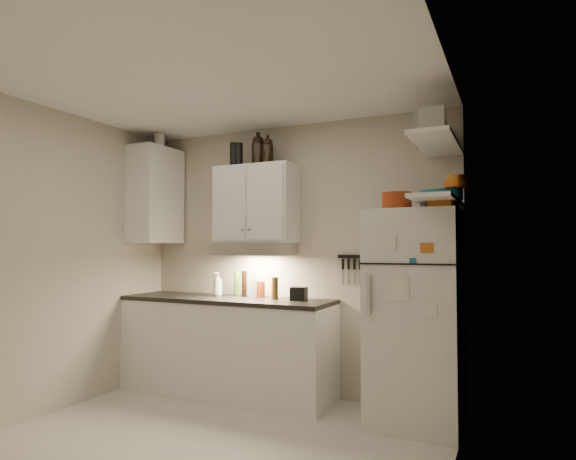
% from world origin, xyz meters
% --- Properties ---
extents(floor, '(3.20, 3.00, 0.02)m').
position_xyz_m(floor, '(0.00, 0.00, -0.01)').
color(floor, beige).
rests_on(floor, ground).
extents(ceiling, '(3.20, 3.00, 0.02)m').
position_xyz_m(ceiling, '(0.00, 0.00, 2.61)').
color(ceiling, white).
rests_on(ceiling, ground).
extents(back_wall, '(3.20, 0.02, 2.60)m').
position_xyz_m(back_wall, '(0.00, 1.51, 1.30)').
color(back_wall, beige).
rests_on(back_wall, ground).
extents(left_wall, '(0.02, 3.00, 2.60)m').
position_xyz_m(left_wall, '(-1.61, 0.00, 1.30)').
color(left_wall, beige).
rests_on(left_wall, ground).
extents(right_wall, '(0.02, 3.00, 2.60)m').
position_xyz_m(right_wall, '(1.61, 0.00, 1.30)').
color(right_wall, beige).
rests_on(right_wall, ground).
extents(base_cabinet, '(2.10, 0.60, 0.88)m').
position_xyz_m(base_cabinet, '(-0.55, 1.20, 0.44)').
color(base_cabinet, white).
rests_on(base_cabinet, floor).
extents(countertop, '(2.10, 0.62, 0.04)m').
position_xyz_m(countertop, '(-0.55, 1.20, 0.90)').
color(countertop, black).
rests_on(countertop, base_cabinet).
extents(upper_cabinet, '(0.80, 0.33, 0.75)m').
position_xyz_m(upper_cabinet, '(-0.30, 1.33, 1.83)').
color(upper_cabinet, white).
rests_on(upper_cabinet, back_wall).
extents(side_cabinet, '(0.33, 0.55, 1.00)m').
position_xyz_m(side_cabinet, '(-1.44, 1.20, 1.95)').
color(side_cabinet, white).
rests_on(side_cabinet, left_wall).
extents(range_hood, '(0.76, 0.46, 0.12)m').
position_xyz_m(range_hood, '(-0.30, 1.27, 1.39)').
color(range_hood, silver).
rests_on(range_hood, back_wall).
extents(fridge, '(0.70, 0.68, 1.70)m').
position_xyz_m(fridge, '(1.25, 1.16, 0.85)').
color(fridge, silver).
rests_on(fridge, floor).
extents(shelf_hi, '(0.30, 0.95, 0.03)m').
position_xyz_m(shelf_hi, '(1.45, 1.02, 2.20)').
color(shelf_hi, white).
rests_on(shelf_hi, right_wall).
extents(shelf_lo, '(0.30, 0.95, 0.03)m').
position_xyz_m(shelf_lo, '(1.45, 1.02, 1.76)').
color(shelf_lo, white).
rests_on(shelf_lo, right_wall).
extents(knife_strip, '(0.42, 0.02, 0.03)m').
position_xyz_m(knife_strip, '(0.70, 1.49, 1.32)').
color(knife_strip, black).
rests_on(knife_strip, back_wall).
extents(dutch_oven, '(0.31, 0.31, 0.13)m').
position_xyz_m(dutch_oven, '(1.14, 1.02, 1.77)').
color(dutch_oven, '#A23412').
rests_on(dutch_oven, fridge).
extents(book_stack, '(0.21, 0.24, 0.07)m').
position_xyz_m(book_stack, '(1.50, 0.96, 1.74)').
color(book_stack, '#BB5917').
rests_on(book_stack, fridge).
extents(spice_jar, '(0.06, 0.06, 0.09)m').
position_xyz_m(spice_jar, '(1.34, 1.09, 1.74)').
color(spice_jar, silver).
rests_on(spice_jar, fridge).
extents(stock_pot, '(0.34, 0.34, 0.18)m').
position_xyz_m(stock_pot, '(1.38, 1.26, 2.31)').
color(stock_pot, silver).
rests_on(stock_pot, shelf_hi).
extents(tin_a, '(0.27, 0.26, 0.21)m').
position_xyz_m(tin_a, '(1.41, 0.93, 2.32)').
color(tin_a, '#AAAAAD').
rests_on(tin_a, shelf_hi).
extents(tin_b, '(0.18, 0.18, 0.17)m').
position_xyz_m(tin_b, '(1.46, 0.76, 2.30)').
color(tin_b, '#AAAAAD').
rests_on(tin_b, shelf_hi).
extents(bowl_teal, '(0.22, 0.22, 0.09)m').
position_xyz_m(bowl_teal, '(1.51, 1.21, 1.82)').
color(bowl_teal, '#16607C').
rests_on(bowl_teal, shelf_lo).
extents(bowl_orange, '(0.18, 0.18, 0.05)m').
position_xyz_m(bowl_orange, '(1.57, 1.12, 1.89)').
color(bowl_orange, orange).
rests_on(bowl_orange, bowl_teal).
extents(bowl_yellow, '(0.14, 0.14, 0.04)m').
position_xyz_m(bowl_yellow, '(1.57, 1.12, 1.94)').
color(bowl_yellow, '#C47F22').
rests_on(bowl_yellow, bowl_orange).
extents(plates, '(0.30, 0.30, 0.06)m').
position_xyz_m(plates, '(1.43, 1.02, 1.80)').
color(plates, '#16607C').
rests_on(plates, shelf_lo).
extents(growler_a, '(0.14, 0.14, 0.29)m').
position_xyz_m(growler_a, '(-0.26, 1.30, 2.35)').
color(growler_a, black).
rests_on(growler_a, upper_cabinet).
extents(growler_b, '(0.13, 0.13, 0.25)m').
position_xyz_m(growler_b, '(-0.14, 1.27, 2.33)').
color(growler_b, black).
rests_on(growler_b, upper_cabinet).
extents(thermos_a, '(0.10, 0.10, 0.23)m').
position_xyz_m(thermos_a, '(-0.46, 1.28, 2.31)').
color(thermos_a, black).
rests_on(thermos_a, upper_cabinet).
extents(thermos_b, '(0.10, 0.10, 0.23)m').
position_xyz_m(thermos_b, '(-0.51, 1.27, 2.32)').
color(thermos_b, black).
rests_on(thermos_b, upper_cabinet).
extents(side_jar, '(0.14, 0.14, 0.14)m').
position_xyz_m(side_jar, '(-1.37, 1.18, 2.52)').
color(side_jar, silver).
rests_on(side_jar, side_cabinet).
extents(soap_bottle, '(0.13, 0.13, 0.26)m').
position_xyz_m(soap_bottle, '(-0.70, 1.27, 1.05)').
color(soap_bottle, white).
rests_on(soap_bottle, countertop).
extents(pepper_mill, '(0.08, 0.08, 0.21)m').
position_xyz_m(pepper_mill, '(-0.05, 1.26, 1.02)').
color(pepper_mill, brown).
rests_on(pepper_mill, countertop).
extents(oil_bottle, '(0.05, 0.05, 0.25)m').
position_xyz_m(oil_bottle, '(-0.53, 1.35, 1.05)').
color(oil_bottle, '#47741D').
rests_on(oil_bottle, countertop).
extents(vinegar_bottle, '(0.05, 0.05, 0.25)m').
position_xyz_m(vinegar_bottle, '(-0.43, 1.33, 1.05)').
color(vinegar_bottle, black).
rests_on(vinegar_bottle, countertop).
extents(clear_bottle, '(0.07, 0.07, 0.20)m').
position_xyz_m(clear_bottle, '(-0.31, 1.31, 1.02)').
color(clear_bottle, silver).
rests_on(clear_bottle, countertop).
extents(red_jar, '(0.09, 0.09, 0.15)m').
position_xyz_m(red_jar, '(-0.25, 1.35, 1.00)').
color(red_jar, '#A23412').
rests_on(red_jar, countertop).
extents(caddy, '(0.15, 0.11, 0.12)m').
position_xyz_m(caddy, '(0.19, 1.26, 0.98)').
color(caddy, black).
rests_on(caddy, countertop).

